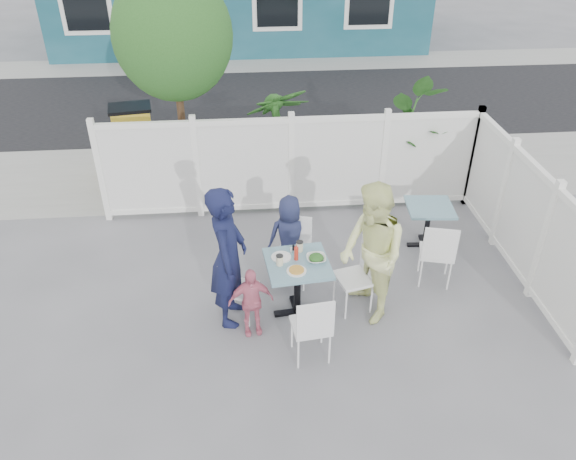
{
  "coord_description": "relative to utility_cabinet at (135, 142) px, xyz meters",
  "views": [
    {
      "loc": [
        -0.63,
        -5.41,
        4.7
      ],
      "look_at": [
        -0.13,
        0.31,
        0.98
      ],
      "focal_mm": 35.0,
      "sensor_mm": 36.0,
      "label": 1
    }
  ],
  "objects": [
    {
      "name": "man",
      "position": [
        1.68,
        -4.09,
        0.3
      ],
      "size": [
        0.52,
        0.71,
        1.81
      ],
      "primitive_type": "imported",
      "rotation": [
        0.0,
        0.0,
        1.44
      ],
      "color": "#121638",
      "rests_on": "ground"
    },
    {
      "name": "near_sidewalk",
      "position": [
        2.54,
        -0.2,
        -0.6
      ],
      "size": [
        24.0,
        2.6,
        0.01
      ],
      "primitive_type": "cube",
      "color": "gray",
      "rests_on": "ground"
    },
    {
      "name": "chair_right",
      "position": [
        3.27,
        -4.02,
        -0.06
      ],
      "size": [
        0.5,
        0.51,
        0.93
      ],
      "rotation": [
        0.0,
        0.0,
        1.82
      ],
      "color": "white",
      "rests_on": "ground"
    },
    {
      "name": "fence_back",
      "position": [
        2.64,
        -1.6,
        0.18
      ],
      "size": [
        5.86,
        0.08,
        1.6
      ],
      "color": "white",
      "rests_on": "ground"
    },
    {
      "name": "coffee_cup_b",
      "position": [
        2.54,
        -3.86,
        0.24
      ],
      "size": [
        0.08,
        0.08,
        0.12
      ],
      "primitive_type": "cylinder",
      "color": "beige",
      "rests_on": "main_table"
    },
    {
      "name": "fence_right",
      "position": [
        5.54,
        -3.4,
        0.18
      ],
      "size": [
        0.08,
        3.66,
        1.6
      ],
      "rotation": [
        0.0,
        0.0,
        1.57
      ],
      "color": "white",
      "rests_on": "ground"
    },
    {
      "name": "chair_spare",
      "position": [
        4.36,
        -3.67,
        -0.06
      ],
      "size": [
        0.52,
        0.51,
        0.94
      ],
      "rotation": [
        0.0,
        0.0,
        -0.25
      ],
      "color": "white",
      "rests_on": "ground"
    },
    {
      "name": "spare_table",
      "position": [
        4.51,
        -2.78,
        -0.08
      ],
      "size": [
        0.69,
        0.69,
        0.68
      ],
      "rotation": [
        0.0,
        0.0,
        -0.09
      ],
      "color": "teal",
      "rests_on": "ground"
    },
    {
      "name": "main_table",
      "position": [
        2.49,
        -4.09,
        0.0
      ],
      "size": [
        0.81,
        0.81,
        0.78
      ],
      "rotation": [
        0.0,
        0.0,
        0.1
      ],
      "color": "teal",
      "rests_on": "ground"
    },
    {
      "name": "salad_bowl",
      "position": [
        2.71,
        -4.08,
        0.21
      ],
      "size": [
        0.23,
        0.23,
        0.06
      ],
      "primitive_type": "imported",
      "color": "white",
      "rests_on": "main_table"
    },
    {
      "name": "potted_shrub_a",
      "position": [
        2.52,
        -0.9,
        0.31
      ],
      "size": [
        1.37,
        1.37,
        1.84
      ],
      "primitive_type": "imported",
      "rotation": [
        0.0,
        0.0,
        3.58
      ],
      "color": "#22541C",
      "rests_on": "ground"
    },
    {
      "name": "ketchup_bottle",
      "position": [
        2.48,
        -4.04,
        0.26
      ],
      "size": [
        0.05,
        0.05,
        0.17
      ],
      "primitive_type": "cylinder",
      "color": "red",
      "rests_on": "main_table"
    },
    {
      "name": "chair_back",
      "position": [
        2.52,
        -3.37,
        -0.07
      ],
      "size": [
        0.52,
        0.51,
        0.92
      ],
      "rotation": [
        0.0,
        0.0,
        2.84
      ],
      "color": "white",
      "rests_on": "ground"
    },
    {
      "name": "toddler",
      "position": [
        1.92,
        -4.37,
        -0.15
      ],
      "size": [
        0.56,
        0.29,
        0.91
      ],
      "primitive_type": "imported",
      "rotation": [
        0.0,
        0.0,
        0.13
      ],
      "color": "#D86D87",
      "rests_on": "ground"
    },
    {
      "name": "far_sidewalk",
      "position": [
        2.54,
        6.6,
        -0.6
      ],
      "size": [
        24.0,
        1.6,
        0.01
      ],
      "primitive_type": "cube",
      "color": "gray",
      "rests_on": "ground"
    },
    {
      "name": "ground",
      "position": [
        2.54,
        -4.0,
        -0.6
      ],
      "size": [
        80.0,
        80.0,
        0.0
      ],
      "primitive_type": "plane",
      "color": "slate"
    },
    {
      "name": "pepper_shaker",
      "position": [
        2.47,
        -3.84,
        0.21
      ],
      "size": [
        0.03,
        0.03,
        0.07
      ],
      "primitive_type": "cylinder",
      "color": "black",
      "rests_on": "main_table"
    },
    {
      "name": "utility_cabinet",
      "position": [
        0.0,
        0.0,
        0.0
      ],
      "size": [
        0.72,
        0.56,
        1.21
      ],
      "primitive_type": "cube",
      "rotation": [
        0.0,
        0.0,
        0.16
      ],
      "color": "gold",
      "rests_on": "ground"
    },
    {
      "name": "potted_shrub_b",
      "position": [
        4.48,
        -1.0,
        0.28
      ],
      "size": [
        1.45,
        1.65,
        1.78
      ],
      "primitive_type": "imported",
      "rotation": [
        0.0,
        0.0,
        1.61
      ],
      "color": "#22541C",
      "rests_on": "ground"
    },
    {
      "name": "woman",
      "position": [
        3.36,
        -4.16,
        0.29
      ],
      "size": [
        0.87,
        1.01,
        1.79
      ],
      "primitive_type": "imported",
      "rotation": [
        0.0,
        0.0,
        -1.31
      ],
      "color": "#EBF960",
      "rests_on": "ground"
    },
    {
      "name": "chair_near",
      "position": [
        2.58,
        -4.9,
        -0.07
      ],
      "size": [
        0.46,
        0.45,
        0.91
      ],
      "rotation": [
        0.0,
        0.0,
        0.12
      ],
      "color": "white",
      "rests_on": "ground"
    },
    {
      "name": "boy",
      "position": [
        2.47,
        -3.26,
        -0.01
      ],
      "size": [
        0.61,
        0.43,
        1.18
      ],
      "primitive_type": "imported",
      "rotation": [
        0.0,
        0.0,
        3.23
      ],
      "color": "#1F2548",
      "rests_on": "ground"
    },
    {
      "name": "tree",
      "position": [
        0.94,
        -0.7,
        1.99
      ],
      "size": [
        1.8,
        1.62,
        3.59
      ],
      "color": "#382316",
      "rests_on": "ground"
    },
    {
      "name": "plate_side",
      "position": [
        2.3,
        -3.98,
        0.19
      ],
      "size": [
        0.24,
        0.24,
        0.02
      ],
      "primitive_type": "cylinder",
      "color": "white",
      "rests_on": "main_table"
    },
    {
      "name": "coffee_cup_a",
      "position": [
        2.28,
        -4.12,
        0.24
      ],
      "size": [
        0.08,
        0.08,
        0.12
      ],
      "primitive_type": "cylinder",
      "color": "beige",
      "rests_on": "main_table"
    },
    {
      "name": "street",
      "position": [
        2.54,
        3.5,
        -0.6
      ],
      "size": [
        24.0,
        5.0,
        0.01
      ],
      "primitive_type": "cube",
      "color": "black",
      "rests_on": "ground"
    },
    {
      "name": "salt_shaker",
      "position": [
        2.43,
        -3.88,
        0.21
      ],
      "size": [
        0.03,
        0.03,
        0.06
      ],
      "primitive_type": "cylinder",
      "color": "white",
      "rests_on": "main_table"
    },
    {
      "name": "plate_main",
      "position": [
        2.46,
        -4.27,
        0.19
      ],
      "size": [
        0.23,
        0.23,
        0.01
      ],
      "primitive_type": "cylinder",
      "color": "white",
      "rests_on": "main_table"
    },
    {
      "name": "chair_left",
      "position": [
        1.73,
        -4.05,
        -0.11
      ],
      "size": [
        0.49,
        0.5,
        0.85
      ],
      "rotation": [
        0.0,
        0.0,
        -1.94
      ],
      "color": "white",
      "rests_on": "ground"
    }
  ]
}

